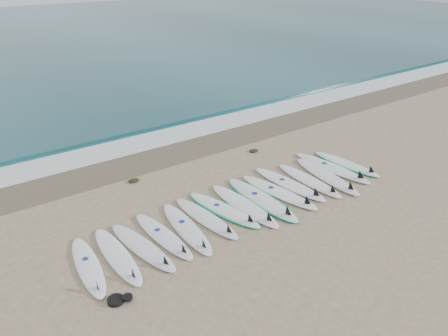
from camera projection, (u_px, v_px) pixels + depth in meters
ground at (243, 206)px, 11.55m from camera, size 120.00×120.00×0.00m
wet_sand_band at (166, 155)px, 14.53m from camera, size 120.00×1.80×0.01m
foam_band at (147, 141)px, 15.55m from camera, size 120.00×1.40×0.04m
wave_crest at (129, 129)px, 16.63m from camera, size 120.00×1.00×0.10m
surfboard_0 at (89, 267)px, 9.16m from camera, size 0.77×2.35×0.29m
surfboard_1 at (118, 257)px, 9.49m from camera, size 0.60×2.46×0.31m
surfboard_2 at (144, 248)px, 9.78m from camera, size 0.81×2.49×0.31m
surfboard_3 at (164, 236)px, 10.18m from camera, size 0.61×2.42×0.31m
surfboard_4 at (187, 229)px, 10.45m from camera, size 0.83×2.59×0.33m
surfboard_5 at (207, 218)px, 10.88m from camera, size 0.67×2.50×0.32m
surfboard_6 at (224, 210)px, 11.26m from camera, size 1.01×2.57×0.32m
surfboard_7 at (245, 206)px, 11.42m from camera, size 0.57×2.73×0.35m
surfboard_8 at (262, 199)px, 11.74m from camera, size 0.76×2.89×0.37m
surfboard_9 at (280, 193)px, 12.07m from camera, size 0.88×2.72×0.34m
surfboard_10 at (291, 184)px, 12.50m from camera, size 0.73×2.71×0.34m
surfboard_11 at (310, 181)px, 12.71m from camera, size 0.65×2.59×0.33m
surfboard_12 at (328, 177)px, 12.95m from camera, size 0.98×2.85×0.36m
surfboard_13 at (333, 168)px, 13.47m from camera, size 0.75×2.86×0.36m
surfboard_14 at (347, 164)px, 13.78m from camera, size 0.74×2.49×0.31m
seaweed_near at (134, 180)px, 12.78m from camera, size 0.34×0.26×0.07m
seaweed_far at (254, 151)px, 14.76m from camera, size 0.34×0.26×0.07m
leash_coil at (118, 300)px, 8.30m from camera, size 0.46×0.36×0.11m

